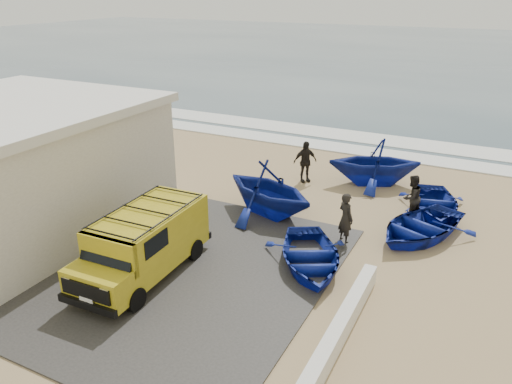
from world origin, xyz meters
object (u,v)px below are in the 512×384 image
at_px(building, 3,167).
at_px(boat_far_left, 375,162).
at_px(boat_near_right, 420,226).
at_px(boat_mid_right, 435,203).
at_px(parapet, 338,333).
at_px(boat_mid_left, 268,189).
at_px(van, 145,241).
at_px(fisherman_back, 305,162).
at_px(boat_near_left, 310,256).
at_px(fisherman_middle, 412,197).
at_px(fisherman_front, 346,218).

height_order(building, boat_far_left, building).
distance_m(boat_near_right, boat_mid_right, 2.34).
relative_size(parapet, boat_mid_right, 1.72).
xyz_separation_m(boat_near_right, boat_mid_right, (0.15, 2.33, -0.05)).
bearing_deg(building, parapet, -4.58).
relative_size(building, boat_mid_left, 2.36).
bearing_deg(van, boat_mid_left, 73.36).
xyz_separation_m(van, fisherman_back, (1.39, 9.21, -0.17)).
xyz_separation_m(boat_near_left, boat_mid_left, (-2.76, 2.87, 0.67)).
bearing_deg(van, boat_mid_right, 48.65).
height_order(boat_near_left, fisherman_middle, fisherman_middle).
distance_m(boat_far_left, fisherman_middle, 3.55).
bearing_deg(boat_far_left, fisherman_back, -92.28).
height_order(boat_mid_left, fisherman_front, boat_mid_left).
relative_size(boat_near_left, boat_mid_right, 1.05).
xyz_separation_m(building, boat_near_left, (10.65, 1.96, -1.78)).
xyz_separation_m(fisherman_middle, fisherman_back, (-4.86, 1.81, 0.07)).
distance_m(boat_near_left, fisherman_middle, 5.32).
height_order(parapet, fisherman_back, fisherman_back).
relative_size(parapet, van, 1.27).
xyz_separation_m(parapet, boat_mid_left, (-4.61, 5.83, 0.77)).
bearing_deg(fisherman_middle, boat_far_left, -116.06).
bearing_deg(parapet, van, 175.76).
height_order(building, fisherman_front, building).
xyz_separation_m(van, boat_far_left, (4.17, 10.26, -0.06)).
bearing_deg(boat_near_left, boat_mid_right, 36.20).
xyz_separation_m(fisherman_front, fisherman_back, (-3.26, 4.63, 0.04)).
bearing_deg(fisherman_back, boat_near_right, -75.45).
relative_size(van, boat_near_right, 1.20).
height_order(boat_near_right, boat_mid_right, boat_near_right).
bearing_deg(boat_mid_left, fisherman_middle, -47.99).
relative_size(boat_mid_left, boat_far_left, 1.03).
height_order(boat_near_right, boat_mid_left, boat_mid_left).
bearing_deg(fisherman_middle, boat_mid_left, -39.38).
bearing_deg(boat_mid_right, boat_mid_left, -165.91).
bearing_deg(building, van, -4.89).
relative_size(boat_near_left, boat_far_left, 0.95).
xyz_separation_m(boat_mid_right, fisherman_back, (-5.58, 0.82, 0.55)).
distance_m(van, boat_near_right, 9.15).
relative_size(building, boat_near_right, 2.39).
distance_m(boat_far_left, fisherman_front, 5.71).
height_order(boat_mid_left, boat_mid_right, boat_mid_left).
xyz_separation_m(boat_mid_left, boat_mid_right, (5.53, 3.00, -0.69)).
xyz_separation_m(boat_near_right, fisherman_back, (-5.44, 3.16, 0.51)).
height_order(boat_near_left, boat_mid_left, boat_mid_left).
distance_m(building, fisherman_front, 11.87).
bearing_deg(boat_near_right, fisherman_front, -123.05).
distance_m(building, boat_far_left, 14.43).
xyz_separation_m(van, boat_near_left, (4.20, 2.51, -0.70)).
xyz_separation_m(van, boat_near_right, (6.83, 6.05, -0.67)).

